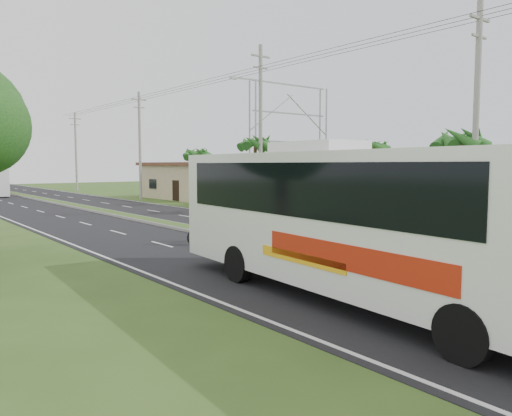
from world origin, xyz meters
TOP-DOWN VIEW (x-y plane):
  - ground at (0.00, 0.00)m, footprint 180.00×180.00m
  - road_asphalt at (0.00, 20.00)m, footprint 14.00×160.00m
  - median_strip at (0.00, 20.00)m, footprint 1.20×160.00m
  - lane_edge_left at (-6.70, 20.00)m, footprint 0.12×160.00m
  - lane_edge_right at (6.70, 20.00)m, footprint 0.12×160.00m
  - shop_near at (14.00, 6.00)m, footprint 8.60×12.60m
  - shop_mid at (14.00, 22.00)m, footprint 7.60×10.60m
  - shop_far at (14.00, 36.00)m, footprint 8.60×11.60m
  - palm_verge_a at (9.00, 3.00)m, footprint 2.40×2.40m
  - palm_verge_b at (9.40, 12.00)m, footprint 2.40×2.40m
  - palm_verge_c at (8.80, 19.00)m, footprint 2.40×2.40m
  - palm_verge_d at (9.30, 28.00)m, footprint 2.40×2.40m
  - palm_behind_shop at (17.50, 15.00)m, footprint 2.40×2.40m
  - utility_pole_a at (8.50, 2.00)m, footprint 1.60×0.28m
  - utility_pole_b at (8.47, 18.00)m, footprint 3.20×0.28m
  - utility_pole_c at (8.50, 38.00)m, footprint 1.60×0.28m
  - utility_pole_d at (8.50, 58.00)m, footprint 1.60×0.28m
  - billboard_lattice at (22.00, 30.00)m, footprint 10.18×1.18m
  - coach_bus_main at (-3.97, -1.41)m, footprint 3.59×13.24m
  - motorcyclist at (-1.93, 8.73)m, footprint 2.00×0.68m

SIDE VIEW (x-z plane):
  - ground at x=0.00m, z-range 0.00..0.00m
  - lane_edge_left at x=-6.70m, z-range 0.00..0.00m
  - lane_edge_right at x=6.70m, z-range 0.00..0.00m
  - road_asphalt at x=0.00m, z-range 0.00..0.02m
  - median_strip at x=0.00m, z-range 0.01..0.20m
  - motorcyclist at x=-1.93m, z-range -0.32..1.85m
  - shop_near at x=14.00m, z-range 0.02..3.54m
  - shop_mid at x=14.00m, z-range 0.02..3.69m
  - shop_far at x=14.00m, z-range 0.02..3.84m
  - coach_bus_main at x=-3.97m, z-range 0.21..4.44m
  - palm_verge_b at x=9.40m, z-range 1.83..6.88m
  - palm_verge_d at x=9.30m, z-range 1.92..7.17m
  - palm_verge_a at x=9.00m, z-range 2.02..7.47m
  - palm_behind_shop at x=17.50m, z-range 2.11..7.76m
  - palm_verge_c at x=8.80m, z-range 2.20..8.05m
  - utility_pole_d at x=8.50m, z-range 0.17..10.67m
  - utility_pole_a at x=8.50m, z-range 0.17..11.17m
  - utility_pole_c at x=8.50m, z-range 0.17..11.17m
  - utility_pole_b at x=8.47m, z-range 0.26..12.26m
  - billboard_lattice at x=22.00m, z-range 0.79..12.86m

